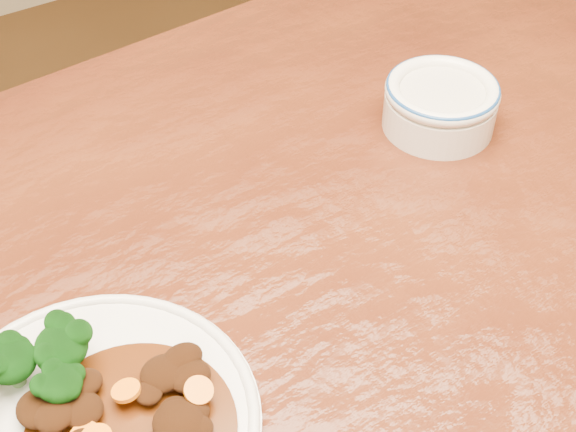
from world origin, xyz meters
TOP-DOWN VIEW (x-y plane):
  - dining_table at (-0.00, 0.00)m, footprint 1.56×1.01m
  - dinner_plate at (-0.20, -0.02)m, footprint 0.25×0.25m
  - broccoli_florets at (-0.24, 0.02)m, footprint 0.12×0.09m
  - mince_stew at (-0.18, -0.05)m, footprint 0.15×0.15m
  - dip_bowl at (0.26, 0.12)m, footprint 0.12×0.12m

SIDE VIEW (x-z plane):
  - dining_table at x=0.00m, z-range 0.30..1.05m
  - dinner_plate at x=-0.20m, z-range 0.75..0.77m
  - mince_stew at x=-0.18m, z-range 0.76..0.78m
  - dip_bowl at x=0.26m, z-range 0.75..0.81m
  - broccoli_florets at x=-0.24m, z-range 0.77..0.81m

